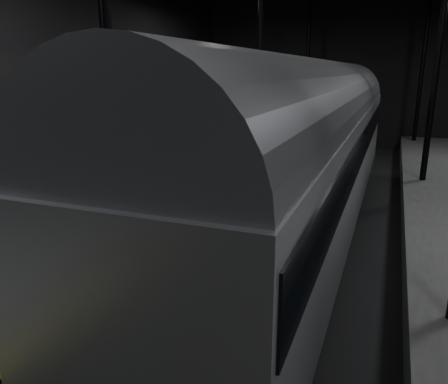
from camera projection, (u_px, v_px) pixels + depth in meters
The scene contains 6 objects.
ground at pixel (299, 257), 13.70m from camera, with size 44.00×44.00×0.00m, color black.
platform_left at pixel (99, 215), 16.16m from camera, with size 9.00×43.80×1.00m, color #4C4C4A.
tactile_strip at pixel (204, 215), 14.55m from camera, with size 0.50×43.80×0.01m, color olive.
track at pixel (299, 255), 13.68m from camera, with size 2.40×43.00×0.24m.
train at pixel (313, 147), 14.06m from camera, with size 3.28×21.94×5.86m.
woman at pixel (147, 192), 14.48m from camera, with size 0.57×0.37×1.57m, color #9D8F60.
Camera 1 is at (2.34, -12.64, 5.67)m, focal length 35.00 mm.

